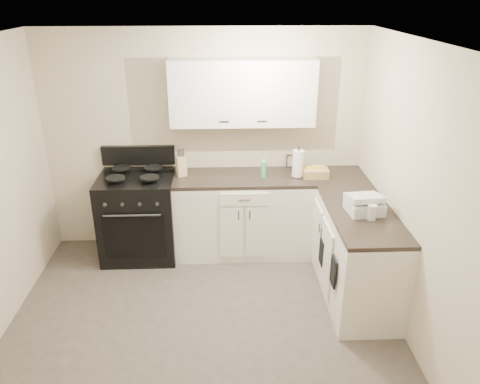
{
  "coord_description": "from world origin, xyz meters",
  "views": [
    {
      "loc": [
        0.2,
        -3.32,
        2.86
      ],
      "look_at": [
        0.37,
        0.85,
        1.04
      ],
      "focal_mm": 35.0,
      "sensor_mm": 36.0,
      "label": 1
    }
  ],
  "objects_px": {
    "paper_towel": "(298,164)",
    "wicker_basket": "(316,173)",
    "stove": "(139,218)",
    "countertop_grill": "(364,206)",
    "knife_block": "(182,166)"
  },
  "relations": [
    {
      "from": "stove",
      "to": "wicker_basket",
      "type": "bearing_deg",
      "value": -0.61
    },
    {
      "from": "stove",
      "to": "knife_block",
      "type": "bearing_deg",
      "value": 8.53
    },
    {
      "from": "stove",
      "to": "countertop_grill",
      "type": "distance_m",
      "value": 2.51
    },
    {
      "from": "countertop_grill",
      "to": "wicker_basket",
      "type": "bearing_deg",
      "value": 101.24
    },
    {
      "from": "knife_block",
      "to": "paper_towel",
      "type": "bearing_deg",
      "value": -23.58
    },
    {
      "from": "paper_towel",
      "to": "wicker_basket",
      "type": "xyz_separation_m",
      "value": [
        0.2,
        -0.02,
        -0.1
      ]
    },
    {
      "from": "wicker_basket",
      "to": "knife_block",
      "type": "bearing_deg",
      "value": 176.26
    },
    {
      "from": "paper_towel",
      "to": "wicker_basket",
      "type": "bearing_deg",
      "value": -6.35
    },
    {
      "from": "paper_towel",
      "to": "countertop_grill",
      "type": "xyz_separation_m",
      "value": [
        0.48,
        -0.92,
        -0.09
      ]
    },
    {
      "from": "stove",
      "to": "countertop_grill",
      "type": "bearing_deg",
      "value": -22.02
    },
    {
      "from": "paper_towel",
      "to": "countertop_grill",
      "type": "relative_size",
      "value": 0.98
    },
    {
      "from": "paper_towel",
      "to": "wicker_basket",
      "type": "distance_m",
      "value": 0.23
    },
    {
      "from": "paper_towel",
      "to": "countertop_grill",
      "type": "bearing_deg",
      "value": -62.22
    },
    {
      "from": "knife_block",
      "to": "countertop_grill",
      "type": "bearing_deg",
      "value": -49.6
    },
    {
      "from": "knife_block",
      "to": "wicker_basket",
      "type": "distance_m",
      "value": 1.49
    }
  ]
}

